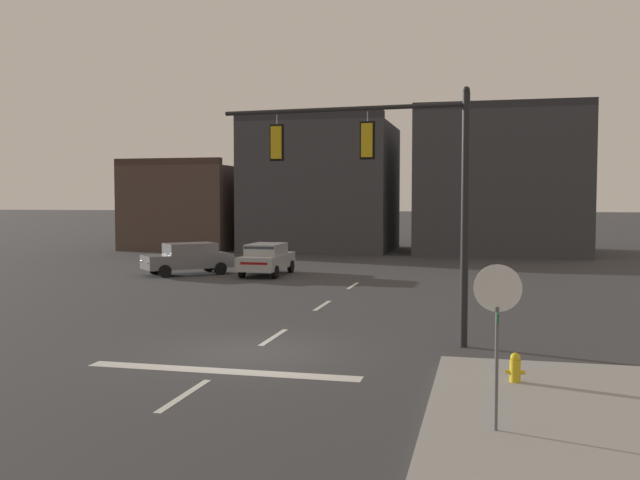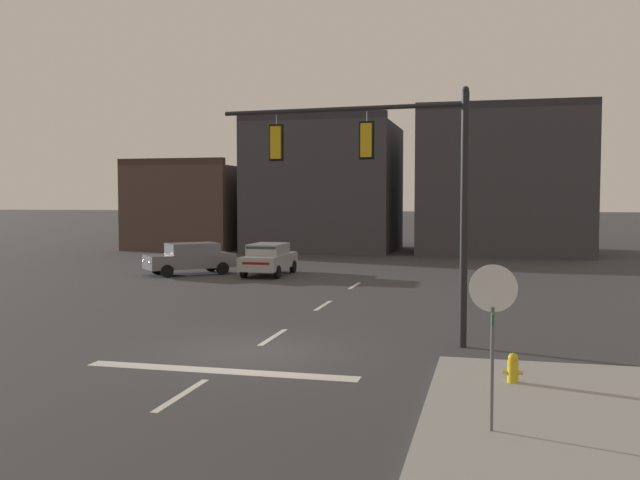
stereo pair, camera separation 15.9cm
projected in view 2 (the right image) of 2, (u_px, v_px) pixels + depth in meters
The scene contains 10 objects.
ground_plane at pixel (249, 352), 17.79m from camera, with size 400.00×400.00×0.00m, color #353538.
sidewalk_near_corner at pixel (569, 418), 12.18m from camera, with size 5.00×8.00×0.15m, color gray.
stop_bar_paint at pixel (220, 371), 15.85m from camera, with size 6.40×0.50×0.01m, color silver.
lane_centreline at pixel (273, 337), 19.72m from camera, with size 0.16×26.40×0.01m.
signal_mast_near_side at pixel (390, 171), 18.75m from camera, with size 6.84×0.72×6.75m.
stop_sign at pixel (493, 307), 11.20m from camera, with size 0.76×0.64×2.83m.
car_lot_nearside at pixel (190, 258), 36.00m from camera, with size 4.45×4.31×1.61m.
car_lot_middle at pixel (269, 258), 35.72m from camera, with size 1.96×4.48×1.61m.
fire_hydrant at pixel (513, 374), 14.29m from camera, with size 0.40×0.30×0.75m.
building_row at pixel (368, 192), 53.11m from camera, with size 33.42×13.43×10.21m.
Camera 2 is at (5.91, -16.66, 3.87)m, focal length 39.58 mm.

